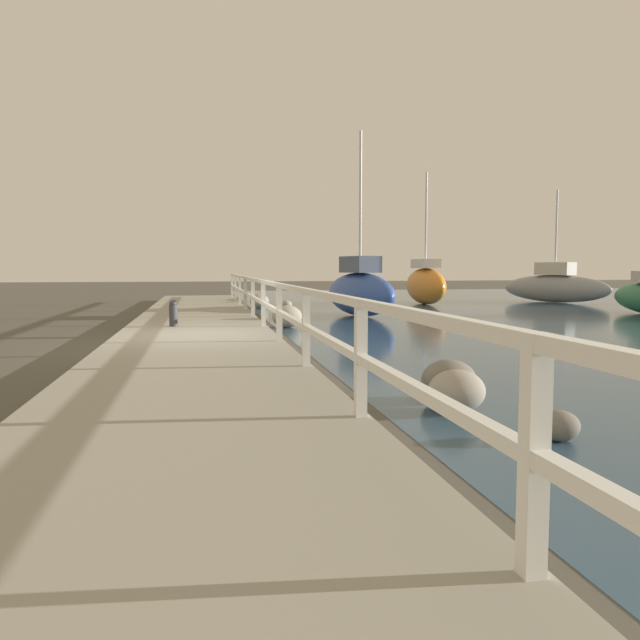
{
  "coord_description": "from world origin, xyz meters",
  "views": [
    {
      "loc": [
        0.12,
        -12.69,
        1.56
      ],
      "look_at": [
        2.02,
        -2.69,
        0.71
      ],
      "focal_mm": 35.0,
      "sensor_mm": 36.0,
      "label": 1
    }
  ],
  "objects_px": {
    "sailboat_gray": "(555,287)",
    "sailboat_orange": "(425,284)",
    "mooring_bollard": "(173,313)",
    "sailboat_blue": "(360,291)"
  },
  "relations": [
    {
      "from": "sailboat_gray",
      "to": "sailboat_orange",
      "type": "bearing_deg",
      "value": 159.87
    },
    {
      "from": "mooring_bollard",
      "to": "sailboat_blue",
      "type": "height_order",
      "value": "sailboat_blue"
    },
    {
      "from": "sailboat_blue",
      "to": "sailboat_gray",
      "type": "relative_size",
      "value": 1.07
    },
    {
      "from": "sailboat_blue",
      "to": "sailboat_orange",
      "type": "relative_size",
      "value": 1.05
    },
    {
      "from": "mooring_bollard",
      "to": "sailboat_blue",
      "type": "relative_size",
      "value": 0.1
    },
    {
      "from": "sailboat_blue",
      "to": "sailboat_gray",
      "type": "bearing_deg",
      "value": 17.15
    },
    {
      "from": "sailboat_blue",
      "to": "mooring_bollard",
      "type": "bearing_deg",
      "value": -151.3
    },
    {
      "from": "sailboat_blue",
      "to": "sailboat_gray",
      "type": "height_order",
      "value": "sailboat_blue"
    },
    {
      "from": "sailboat_orange",
      "to": "sailboat_gray",
      "type": "height_order",
      "value": "sailboat_orange"
    },
    {
      "from": "sailboat_blue",
      "to": "sailboat_orange",
      "type": "bearing_deg",
      "value": 40.31
    }
  ]
}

